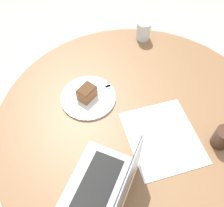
% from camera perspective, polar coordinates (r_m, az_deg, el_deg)
% --- Properties ---
extents(ground_plane, '(12.00, 12.00, 0.00)m').
position_cam_1_polar(ground_plane, '(1.83, 3.63, -15.90)').
color(ground_plane, '#B7AD9E').
extents(dining_table, '(1.27, 1.27, 0.73)m').
position_cam_1_polar(dining_table, '(1.30, 4.94, -7.08)').
color(dining_table, brown).
rests_on(dining_table, ground_plane).
extents(paper_document, '(0.42, 0.39, 0.00)m').
position_cam_1_polar(paper_document, '(1.14, 10.94, -7.24)').
color(paper_document, white).
rests_on(paper_document, dining_table).
extents(plate, '(0.26, 0.26, 0.01)m').
position_cam_1_polar(plate, '(1.24, -5.16, 1.32)').
color(plate, silver).
rests_on(plate, dining_table).
extents(cake_slice, '(0.08, 0.09, 0.06)m').
position_cam_1_polar(cake_slice, '(1.21, -5.49, 2.34)').
color(cake_slice, brown).
rests_on(cake_slice, plate).
extents(fork, '(0.05, 0.17, 0.00)m').
position_cam_1_polar(fork, '(1.25, -3.06, 2.91)').
color(fork, silver).
rests_on(fork, plate).
extents(coffee_glass, '(0.07, 0.07, 0.09)m').
position_cam_1_polar(coffee_glass, '(1.16, 22.85, -6.81)').
color(coffee_glass, '#3D2619').
rests_on(coffee_glass, dining_table).
extents(water_glass, '(0.08, 0.08, 0.10)m').
position_cam_1_polar(water_glass, '(1.51, 6.84, 15.52)').
color(water_glass, silver).
rests_on(water_glass, dining_table).
extents(laptop, '(0.35, 0.38, 0.24)m').
position_cam_1_polar(laptop, '(0.99, -1.65, -17.70)').
color(laptop, gray).
rests_on(laptop, dining_table).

